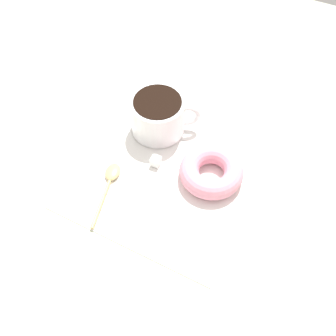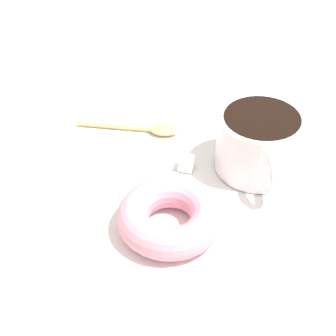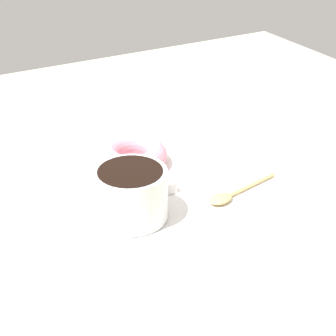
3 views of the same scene
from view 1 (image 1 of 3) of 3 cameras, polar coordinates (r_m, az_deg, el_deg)
name	(u,v)px [view 1 (image 1 of 3)]	position (r cm, az deg, el deg)	size (l,w,h in cm)	color
ground_plane	(150,179)	(79.39, -2.26, -1.40)	(120.00, 120.00, 2.00)	beige
napkin	(168,176)	(78.39, 0.00, -0.92)	(29.31, 29.31, 0.30)	white
coffee_cup	(159,115)	(81.96, -1.15, 6.51)	(11.77, 9.52, 6.86)	white
donut	(211,172)	(76.98, 5.30, -0.45)	(10.61, 10.61, 3.27)	pink
spoon	(110,180)	(77.79, -7.12, -1.48)	(3.86, 12.73, 0.90)	#D8B772
sugar_cube	(157,162)	(78.95, -1.38, 0.80)	(1.58, 1.58, 1.58)	white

